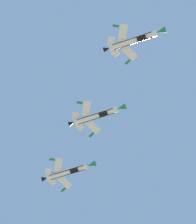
# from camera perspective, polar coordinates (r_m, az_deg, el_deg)

# --- Properties ---
(fighter_jet_lead) EXTENTS (13.55, 11.95, 4.38)m
(fighter_jet_lead) POSITION_cam_1_polar(r_m,az_deg,el_deg) (123.94, 4.12, 8.19)
(fighter_jet_lead) COLOR silver
(fighter_jet_left_wing) EXTENTS (13.55, 11.93, 4.39)m
(fighter_jet_left_wing) POSITION_cam_1_polar(r_m,az_deg,el_deg) (131.88, -0.15, -0.38)
(fighter_jet_left_wing) COLOR silver
(fighter_jet_right_wing) EXTENTS (13.55, 11.89, 4.38)m
(fighter_jet_right_wing) POSITION_cam_1_polar(r_m,az_deg,el_deg) (140.39, -3.42, -6.79)
(fighter_jet_right_wing) COLOR silver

